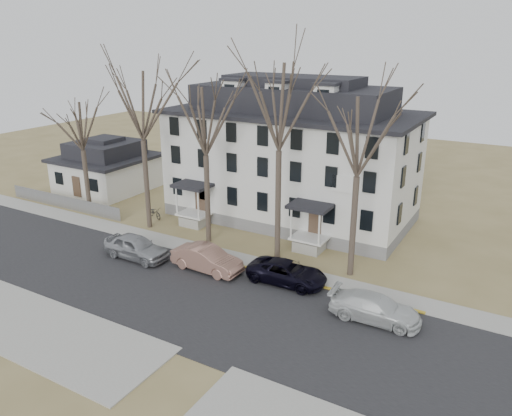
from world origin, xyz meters
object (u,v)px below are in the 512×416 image
Objects in this scene: car_navy at (287,273)px; tree_bungalow at (80,123)px; tree_far_left at (140,101)px; bicycle_left at (155,213)px; tree_center at (280,101)px; car_silver at (136,247)px; car_white at (375,309)px; tree_mid_right at (360,132)px; small_house at (107,168)px; boarding_house at (291,157)px; tree_mid_left at (205,117)px; car_tan at (207,259)px.

tree_bungalow is at bearing 79.83° from car_navy.
tree_far_left reaches higher than bicycle_left.
tree_center is 2.93× the size of car_silver.
tree_mid_right is at bearing 31.08° from car_white.
tree_bungalow is 28.99m from car_white.
small_house is 27.12m from car_navy.
boarding_house is 20.34m from small_house.
tree_mid_left and tree_mid_right have the same top height.
bicycle_left is (5.99, 1.85, -7.63)m from tree_bungalow.
car_navy is 16.21m from bicycle_left.
car_navy is (21.39, -3.22, -7.40)m from tree_bungalow.
boarding_house is 17.98m from car_white.
tree_mid_right is 2.54× the size of car_silver.
car_white is at bearing -18.00° from tree_mid_left.
boarding_house is 13.12m from tree_far_left.
tree_bungalow is at bearing 180.00° from tree_mid_left.
car_silver is at bearing 89.29° from car_white.
bicycle_left is at bearing 60.64° from car_tan.
car_silver is 0.99× the size of car_white.
tree_mid_left is 2.54× the size of car_silver.
boarding_house is at bearing -22.29° from car_silver.
boarding_house is 15.20m from car_silver.
car_tan is at bearing -90.50° from boarding_house.
car_silver is 5.58m from car_tan.
tree_mid_left reaches higher than car_silver.
tree_mid_left is 2.50× the size of car_white.
tree_mid_left is (17.00, -6.20, 7.35)m from small_house.
boarding_house is 9.66m from tree_mid_left.
car_tan is at bearing -80.02° from car_silver.
tree_far_left is 12.02m from tree_center.
tree_center is at bearing 0.00° from tree_far_left.
car_navy is at bearing -20.34° from small_house.
tree_bungalow is 2.15× the size of car_silver.
tree_far_left is at bearing 180.00° from tree_center.
tree_bungalow is 9.88m from bicycle_left.
tree_far_left is 1.08× the size of tree_mid_right.
small_house is at bearing 159.97° from tree_mid_left.
boarding_house is 1.52× the size of tree_far_left.
tree_mid_left reaches higher than car_tan.
car_white is (20.63, -4.75, -9.60)m from tree_far_left.
tree_mid_right is (8.50, -8.15, 4.22)m from boarding_house.
car_tan is (5.50, 0.92, -0.02)m from car_silver.
tree_center is at bearing -69.80° from boarding_house.
small_house is 19.53m from tree_mid_left.
tree_mid_right is 2.47× the size of car_navy.
car_silver is at bearing -128.23° from bicycle_left.
tree_center is at bearing -33.32° from car_tan.
tree_bungalow is 2.14× the size of car_tan.
car_white is at bearing -47.98° from boarding_house.
tree_far_left is 7.34m from tree_bungalow.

